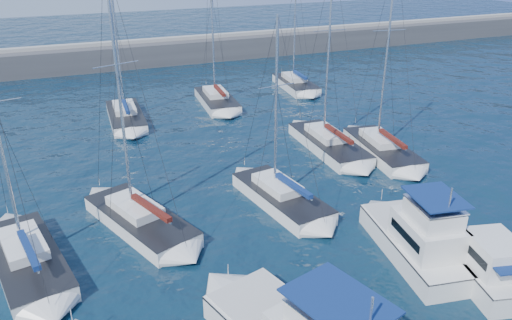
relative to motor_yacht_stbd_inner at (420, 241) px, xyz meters
name	(u,v)px	position (x,y,z in m)	size (l,w,h in m)	color
ground	(353,262)	(-3.43, 1.13, -1.13)	(220.00, 220.00, 0.00)	black
breakwater	(151,56)	(-3.43, 53.13, -0.08)	(160.00, 6.00, 4.45)	#424244
motor_yacht_stbd_inner	(420,241)	(0.00, 0.00, 0.00)	(4.54, 8.43, 4.69)	silver
motor_yacht_stbd_outer	(484,266)	(1.74, -2.85, -0.19)	(4.03, 6.52, 3.20)	silver
sailboat_mid_a	(28,259)	(-19.68, 7.41, -0.62)	(4.72, 9.05, 14.36)	silver
sailboat_mid_b	(140,219)	(-13.38, 9.23, -0.60)	(5.81, 9.18, 15.84)	silver
sailboat_mid_c	(281,197)	(-4.23, 8.56, -0.63)	(4.09, 8.47, 12.48)	silver
sailboat_mid_d	(328,144)	(3.47, 15.57, -0.62)	(3.57, 9.54, 15.47)	silver
sailboat_mid_e	(382,149)	(6.92, 12.89, -0.60)	(4.25, 9.01, 15.78)	silver
sailboat_back_a	(126,116)	(-10.94, 29.27, -0.62)	(3.54, 8.97, 14.86)	silver
sailboat_back_b	(217,100)	(-1.14, 30.94, -0.58)	(3.90, 8.73, 18.16)	silver
sailboat_back_c	(295,84)	(9.47, 33.38, -0.62)	(3.84, 8.36, 14.03)	silver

